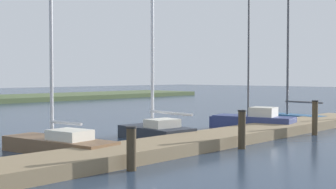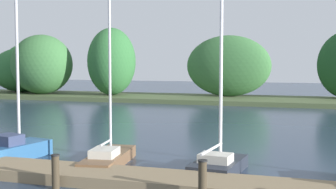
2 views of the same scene
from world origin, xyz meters
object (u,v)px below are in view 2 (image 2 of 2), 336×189
Objects in this scene: sailboat_3 at (219,161)px; mooring_piling_2 at (56,172)px; sailboat_1 at (17,146)px; mooring_piling_3 at (202,182)px; sailboat_2 at (109,156)px.

sailboat_3 is 6.75× the size of mooring_piling_2.
sailboat_1 is 6.30× the size of mooring_piling_3.
mooring_piling_3 is (4.26, -3.38, 0.26)m from sailboat_2.
sailboat_1 is at bearing 138.53° from mooring_piling_2.
sailboat_2 is 3.34m from mooring_piling_2.
sailboat_2 is at bearing 141.51° from mooring_piling_3.
sailboat_2 is 0.89× the size of sailboat_3.
sailboat_2 is 4.02m from sailboat_3.
sailboat_2 is 5.27× the size of mooring_piling_3.
sailboat_3 is at bearing -78.52° from sailboat_1.
mooring_piling_3 is (0.23, -3.44, 0.20)m from sailboat_3.
sailboat_1 is at bearing 83.21° from sailboat_2.
mooring_piling_3 is (8.13, -3.32, 0.12)m from sailboat_1.
sailboat_1 reaches higher than mooring_piling_3.
sailboat_1 reaches higher than mooring_piling_2.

